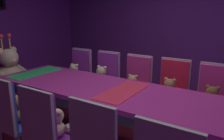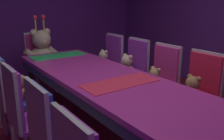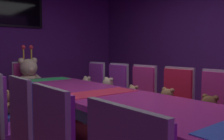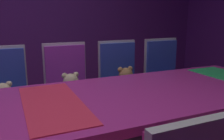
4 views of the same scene
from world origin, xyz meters
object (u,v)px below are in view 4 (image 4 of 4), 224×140
Objects in this scene: chair_left_2 at (4,92)px; chair_left_5 at (163,73)px; teddy_left_3 at (71,90)px; teddy_left_4 at (126,83)px; chair_left_4 at (120,79)px; banquet_table at (53,117)px; chair_left_3 at (67,84)px; teddy_left_2 at (4,101)px.

chair_left_2 is 1.66m from chair_left_5.
teddy_left_3 is 0.97× the size of teddy_left_4.
chair_left_2 is at bearing -88.76° from chair_left_4.
banquet_table is 3.50× the size of chair_left_4.
teddy_left_4 is (0.01, 0.55, 0.00)m from teddy_left_3.
chair_left_4 is 3.24× the size of teddy_left_4.
banquet_table is 1.20m from chair_left_4.
chair_left_3 is at bearing -105.73° from teddy_left_4.
teddy_left_3 is at bearing -91.16° from teddy_left_4.
chair_left_2 is at bearing -86.48° from chair_left_3.
chair_left_2 is 0.57m from teddy_left_3.
chair_left_5 is (-0.15, 0.55, 0.02)m from teddy_left_4.
teddy_left_3 is at bearing -82.66° from chair_left_5.
chair_left_2 reaches higher than teddy_left_4.
chair_left_4 and chair_left_5 have the same top height.
chair_left_2 is 1.00× the size of chair_left_4.
chair_left_5 is (-0.14, 1.10, 0.02)m from teddy_left_3.
teddy_left_4 is at bearing 88.84° from teddy_left_3.
teddy_left_2 is (0.14, -0.00, -0.03)m from chair_left_2.
teddy_left_3 reaches higher than teddy_left_2.
chair_left_2 and chair_left_4 have the same top height.
chair_left_4 reaches higher than teddy_left_2.
teddy_left_2 is (-0.69, -0.27, -0.09)m from banquet_table.
chair_left_2 is at bearing -88.86° from chair_left_5.
teddy_left_4 is at bearing 74.27° from chair_left_3.
banquet_table is 0.88m from chair_left_2.
chair_left_3 is (-0.03, 0.56, 0.00)m from chair_left_2.
chair_left_3 is 3.24× the size of teddy_left_4.
chair_left_3 is at bearing 161.55° from banquet_table.
chair_left_4 is 0.55m from chair_left_5.
chair_left_4 is 0.14m from teddy_left_4.
teddy_left_3 is 1.11m from chair_left_5.
chair_left_3 is 0.55m from chair_left_4.
chair_left_5 is (-0.87, 1.39, -0.06)m from banquet_table.
banquet_table is 3.50× the size of chair_left_3.
teddy_left_3 is 0.56m from chair_left_4.
banquet_table reaches higher than teddy_left_3.
banquet_table is at bearing 17.94° from chair_left_2.
banquet_table is 11.71× the size of teddy_left_3.
chair_left_5 is at bearing 105.43° from teddy_left_4.
chair_left_2 is at bearing 180.00° from teddy_left_2.
chair_left_4 is at bearing 88.91° from chair_left_3.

